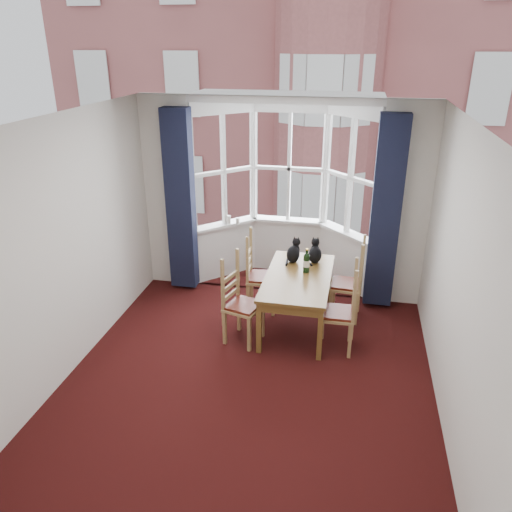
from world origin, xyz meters
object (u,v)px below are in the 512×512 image
(chair_left_far, at_px, (256,278))
(chair_right_far, at_px, (353,286))
(wine_bottle, at_px, (306,262))
(dining_table, at_px, (298,281))
(chair_left_near, at_px, (237,305))
(candle_short, at_px, (238,221))
(cat_right, at_px, (315,253))
(chair_right_near, at_px, (345,315))
(candle_tall, at_px, (229,220))
(cat_left, at_px, (294,253))

(chair_left_far, distance_m, chair_right_far, 1.31)
(chair_right_far, bearing_deg, wine_bottle, -161.33)
(dining_table, height_order, chair_left_far, chair_left_far)
(chair_left_near, xyz_separation_m, chair_left_far, (0.07, 0.80, 0.00))
(chair_left_far, xyz_separation_m, candle_short, (-0.48, 1.01, 0.44))
(cat_right, height_order, candle_short, cat_right)
(chair_right_near, bearing_deg, chair_left_near, -178.74)
(chair_left_far, distance_m, candle_tall, 1.24)
(candle_short, bearing_deg, candle_tall, -167.31)
(candle_tall, bearing_deg, dining_table, -46.71)
(chair_left_far, bearing_deg, wine_bottle, -15.49)
(chair_right_far, bearing_deg, candle_tall, 153.42)
(chair_left_far, xyz_separation_m, chair_right_near, (1.24, -0.77, 0.00))
(cat_left, xyz_separation_m, wine_bottle, (0.20, -0.30, 0.01))
(wine_bottle, bearing_deg, candle_tall, 138.42)
(dining_table, bearing_deg, candle_tall, 133.29)
(chair_right_near, relative_size, cat_left, 2.70)
(cat_left, relative_size, wine_bottle, 1.05)
(dining_table, bearing_deg, wine_bottle, 58.51)
(cat_left, bearing_deg, dining_table, -74.87)
(chair_right_near, relative_size, chair_right_far, 1.00)
(chair_right_far, xyz_separation_m, wine_bottle, (-0.61, -0.21, 0.38))
(chair_left_far, bearing_deg, chair_left_near, -95.02)
(dining_table, relative_size, cat_right, 4.52)
(cat_left, bearing_deg, chair_right_near, -49.92)
(wine_bottle, height_order, candle_tall, wine_bottle)
(cat_right, relative_size, candle_tall, 2.62)
(chair_right_near, bearing_deg, chair_left_far, 148.05)
(wine_bottle, bearing_deg, cat_left, 124.20)
(cat_left, bearing_deg, chair_right_far, -6.63)
(chair_right_far, distance_m, cat_left, 0.90)
(candle_short, bearing_deg, wine_bottle, -45.35)
(chair_right_far, bearing_deg, candle_short, 151.01)
(chair_left_far, distance_m, chair_right_near, 1.46)
(cat_right, xyz_separation_m, candle_tall, (-1.40, 0.83, 0.09))
(dining_table, xyz_separation_m, candle_tall, (-1.24, 1.31, 0.30))
(chair_right_far, height_order, wine_bottle, wine_bottle)
(chair_right_far, distance_m, cat_right, 0.66)
(chair_right_near, xyz_separation_m, candle_tall, (-1.85, 1.75, 0.46))
(chair_left_near, relative_size, candle_short, 9.86)
(chair_left_near, xyz_separation_m, cat_left, (0.57, 0.91, 0.37))
(cat_right, bearing_deg, wine_bottle, -103.20)
(chair_right_near, xyz_separation_m, chair_right_far, (0.08, 0.78, 0.00))
(cat_right, xyz_separation_m, wine_bottle, (-0.08, -0.34, 0.01))
(chair_left_near, xyz_separation_m, wine_bottle, (0.77, 0.60, 0.38))
(chair_left_near, xyz_separation_m, chair_right_near, (1.31, 0.03, 0.00))
(cat_left, bearing_deg, candle_tall, 142.03)
(chair_right_far, xyz_separation_m, cat_left, (-0.81, 0.09, 0.37))
(chair_right_near, distance_m, cat_right, 1.09)
(candle_short, bearing_deg, dining_table, -50.59)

